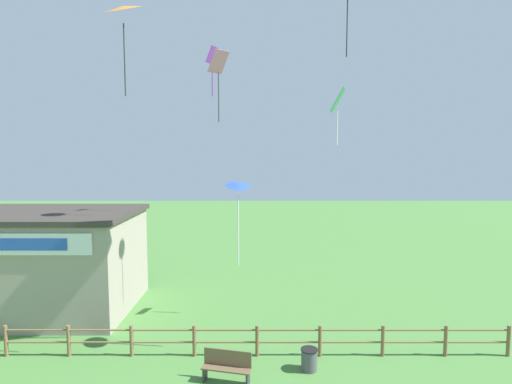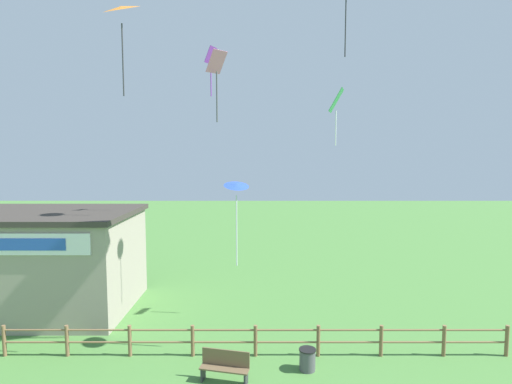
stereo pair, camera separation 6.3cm
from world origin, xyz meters
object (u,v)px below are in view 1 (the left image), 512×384
Objects in this scene: trash_bin at (308,359)px; kite_green_diamond at (336,105)px; park_bench_near_fence at (226,366)px; kite_blue_delta at (237,189)px; kite_purple_streamer at (211,62)px; kite_pink_diamond at (217,73)px; seaside_building at (47,261)px; kite_orange_delta at (122,9)px.

kite_green_diamond is (1.70, 4.29, 9.32)m from trash_bin.
kite_blue_delta reaches higher than park_bench_near_fence.
kite_purple_streamer reaches higher than kite_green_diamond.
kite_pink_diamond is (-4.83, -3.90, 0.59)m from kite_green_diamond.
seaside_building is at bearing 145.23° from park_bench_near_fence.
kite_green_diamond is 1.05× the size of kite_pink_diamond.
kite_orange_delta is 1.06× the size of kite_blue_delta.
kite_purple_streamer reaches higher than seaside_building.
kite_orange_delta reaches higher than park_bench_near_fence.
kite_purple_streamer is at bearing 168.55° from kite_green_diamond.
kite_green_diamond reaches higher than park_bench_near_fence.
kite_pink_diamond is at bearing -17.20° from kite_orange_delta.
kite_blue_delta is 6.18m from kite_green_diamond.
kite_blue_delta is 4.21m from kite_pink_diamond.
seaside_building is at bearing 178.59° from kite_purple_streamer.
seaside_building is at bearing 154.83° from trash_bin.
park_bench_near_fence is 2.93m from trash_bin.
park_bench_near_fence is 9.81m from kite_pink_diamond.
kite_pink_diamond is (8.82, -5.22, 7.86)m from seaside_building.
kite_orange_delta is 4.42m from kite_pink_diamond.
kite_blue_delta is at bearing 59.44° from kite_pink_diamond.
kite_orange_delta is 9.31m from kite_green_diamond.
kite_blue_delta is at bearing -24.10° from seaside_building.
trash_bin is 0.24× the size of kite_blue_delta.
kite_orange_delta reaches higher than kite_blue_delta.
kite_green_diamond is (8.34, 2.81, -3.03)m from kite_orange_delta.
kite_green_diamond is at bearing -5.56° from seaside_building.
kite_green_diamond is at bearing 47.78° from park_bench_near_fence.
kite_green_diamond is (13.65, -1.33, 7.27)m from seaside_building.
kite_blue_delta is (4.11, -0.08, -6.49)m from kite_orange_delta.
kite_pink_diamond is (-0.29, 1.10, 9.74)m from park_bench_near_fence.
kite_pink_diamond reaches higher than trash_bin.
park_bench_near_fence is 11.37m from kite_green_diamond.
park_bench_near_fence is at bearing -75.04° from kite_pink_diamond.
kite_purple_streamer is at bearing 98.52° from kite_pink_diamond.
kite_purple_streamer is at bearing 54.98° from kite_orange_delta.
kite_orange_delta is at bearing -161.39° from kite_green_diamond.
trash_bin is 0.34× the size of kite_purple_streamer.
trash_bin is 6.54m from kite_blue_delta.
kite_purple_streamer is 6.96m from kite_blue_delta.
kite_orange_delta is 7.68m from kite_blue_delta.
seaside_building is 2.56× the size of kite_blue_delta.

